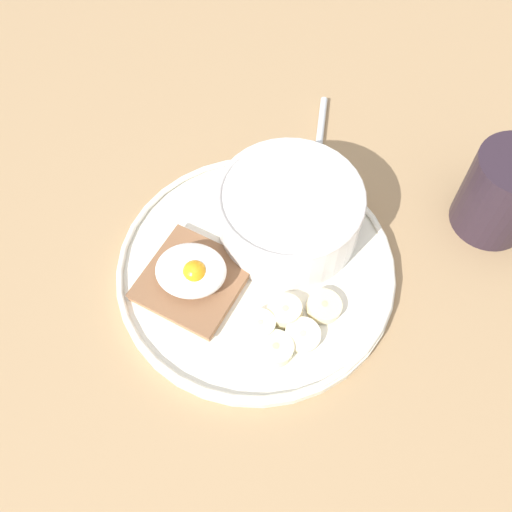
{
  "coord_description": "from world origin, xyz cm",
  "views": [
    {
      "loc": [
        4.0,
        -26.21,
        49.75
      ],
      "look_at": [
        0.0,
        0.0,
        5.0
      ],
      "focal_mm": 40.0,
      "sensor_mm": 36.0,
      "label": 1
    }
  ],
  "objects_px": {
    "poached_egg": "(191,271)",
    "banana_slice_front": "(285,311)",
    "oatmeal_bowl": "(289,212)",
    "spoon": "(318,149)",
    "coffee_mug": "(504,191)",
    "banana_slice_right": "(275,348)",
    "banana_slice_inner": "(260,325)",
    "toast_slice": "(193,280)",
    "banana_slice_left": "(303,335)",
    "banana_slice_back": "(324,306)"
  },
  "relations": [
    {
      "from": "poached_egg",
      "to": "banana_slice_front",
      "type": "xyz_separation_m",
      "value": [
        0.09,
        -0.02,
        -0.02
      ]
    },
    {
      "from": "oatmeal_bowl",
      "to": "poached_egg",
      "type": "height_order",
      "value": "oatmeal_bowl"
    },
    {
      "from": "banana_slice_front",
      "to": "spoon",
      "type": "relative_size",
      "value": 0.36
    },
    {
      "from": "coffee_mug",
      "to": "spoon",
      "type": "height_order",
      "value": "coffee_mug"
    },
    {
      "from": "coffee_mug",
      "to": "banana_slice_right",
      "type": "bearing_deg",
      "value": -137.54
    },
    {
      "from": "oatmeal_bowl",
      "to": "banana_slice_inner",
      "type": "xyz_separation_m",
      "value": [
        -0.01,
        -0.11,
        -0.02
      ]
    },
    {
      "from": "oatmeal_bowl",
      "to": "coffee_mug",
      "type": "height_order",
      "value": "coffee_mug"
    },
    {
      "from": "poached_egg",
      "to": "spoon",
      "type": "bearing_deg",
      "value": 62.11
    },
    {
      "from": "banana_slice_front",
      "to": "banana_slice_right",
      "type": "bearing_deg",
      "value": -96.05
    },
    {
      "from": "poached_egg",
      "to": "banana_slice_front",
      "type": "height_order",
      "value": "poached_egg"
    },
    {
      "from": "spoon",
      "to": "coffee_mug",
      "type": "bearing_deg",
      "value": -19.27
    },
    {
      "from": "banana_slice_right",
      "to": "toast_slice",
      "type": "bearing_deg",
      "value": 147.13
    },
    {
      "from": "toast_slice",
      "to": "banana_slice_front",
      "type": "bearing_deg",
      "value": -11.76
    },
    {
      "from": "banana_slice_left",
      "to": "banana_slice_right",
      "type": "height_order",
      "value": "same"
    },
    {
      "from": "banana_slice_front",
      "to": "banana_slice_back",
      "type": "xyz_separation_m",
      "value": [
        0.03,
        0.01,
        -0.0
      ]
    },
    {
      "from": "banana_slice_back",
      "to": "banana_slice_right",
      "type": "distance_m",
      "value": 0.06
    },
    {
      "from": "toast_slice",
      "to": "banana_slice_right",
      "type": "bearing_deg",
      "value": -32.87
    },
    {
      "from": "banana_slice_back",
      "to": "toast_slice",
      "type": "bearing_deg",
      "value": 176.23
    },
    {
      "from": "poached_egg",
      "to": "banana_slice_back",
      "type": "height_order",
      "value": "poached_egg"
    },
    {
      "from": "oatmeal_bowl",
      "to": "banana_slice_back",
      "type": "height_order",
      "value": "oatmeal_bowl"
    },
    {
      "from": "banana_slice_back",
      "to": "banana_slice_right",
      "type": "bearing_deg",
      "value": -129.24
    },
    {
      "from": "banana_slice_front",
      "to": "banana_slice_back",
      "type": "relative_size",
      "value": 1.16
    },
    {
      "from": "banana_slice_right",
      "to": "spoon",
      "type": "distance_m",
      "value": 0.24
    },
    {
      "from": "spoon",
      "to": "banana_slice_inner",
      "type": "bearing_deg",
      "value": -98.07
    },
    {
      "from": "banana_slice_back",
      "to": "banana_slice_front",
      "type": "bearing_deg",
      "value": -163.19
    },
    {
      "from": "oatmeal_bowl",
      "to": "banana_slice_right",
      "type": "distance_m",
      "value": 0.13
    },
    {
      "from": "toast_slice",
      "to": "banana_slice_inner",
      "type": "relative_size",
      "value": 4.13
    },
    {
      "from": "poached_egg",
      "to": "banana_slice_right",
      "type": "relative_size",
      "value": 1.42
    },
    {
      "from": "toast_slice",
      "to": "banana_slice_inner",
      "type": "distance_m",
      "value": 0.08
    },
    {
      "from": "banana_slice_back",
      "to": "banana_slice_inner",
      "type": "relative_size",
      "value": 1.4
    },
    {
      "from": "banana_slice_inner",
      "to": "banana_slice_front",
      "type": "bearing_deg",
      "value": 40.3
    },
    {
      "from": "oatmeal_bowl",
      "to": "banana_slice_back",
      "type": "distance_m",
      "value": 0.09
    },
    {
      "from": "oatmeal_bowl",
      "to": "banana_slice_left",
      "type": "relative_size",
      "value": 3.54
    },
    {
      "from": "banana_slice_left",
      "to": "banana_slice_back",
      "type": "relative_size",
      "value": 1.03
    },
    {
      "from": "banana_slice_left",
      "to": "banana_slice_back",
      "type": "xyz_separation_m",
      "value": [
        0.02,
        0.03,
        0.0
      ]
    },
    {
      "from": "banana_slice_inner",
      "to": "banana_slice_left",
      "type": "bearing_deg",
      "value": -5.08
    },
    {
      "from": "oatmeal_bowl",
      "to": "poached_egg",
      "type": "xyz_separation_m",
      "value": [
        -0.08,
        -0.07,
        -0.0
      ]
    },
    {
      "from": "spoon",
      "to": "banana_slice_left",
      "type": "bearing_deg",
      "value": -88.33
    },
    {
      "from": "spoon",
      "to": "banana_slice_front",
      "type": "bearing_deg",
      "value": -93.23
    },
    {
      "from": "toast_slice",
      "to": "banana_slice_back",
      "type": "relative_size",
      "value": 2.96
    },
    {
      "from": "coffee_mug",
      "to": "poached_egg",
      "type": "bearing_deg",
      "value": -155.92
    },
    {
      "from": "poached_egg",
      "to": "spoon",
      "type": "xyz_separation_m",
      "value": [
        0.1,
        0.19,
        -0.03
      ]
    },
    {
      "from": "coffee_mug",
      "to": "spoon",
      "type": "xyz_separation_m",
      "value": [
        -0.18,
        0.06,
        -0.04
      ]
    },
    {
      "from": "banana_slice_inner",
      "to": "banana_slice_back",
      "type": "bearing_deg",
      "value": 26.71
    },
    {
      "from": "banana_slice_right",
      "to": "coffee_mug",
      "type": "relative_size",
      "value": 0.44
    },
    {
      "from": "banana_slice_left",
      "to": "banana_slice_right",
      "type": "xyz_separation_m",
      "value": [
        -0.02,
        -0.02,
        0.0
      ]
    },
    {
      "from": "banana_slice_front",
      "to": "banana_slice_back",
      "type": "distance_m",
      "value": 0.04
    },
    {
      "from": "banana_slice_back",
      "to": "poached_egg",
      "type": "bearing_deg",
      "value": 176.51
    },
    {
      "from": "poached_egg",
      "to": "oatmeal_bowl",
      "type": "bearing_deg",
      "value": 43.29
    },
    {
      "from": "banana_slice_front",
      "to": "banana_slice_left",
      "type": "height_order",
      "value": "banana_slice_front"
    }
  ]
}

